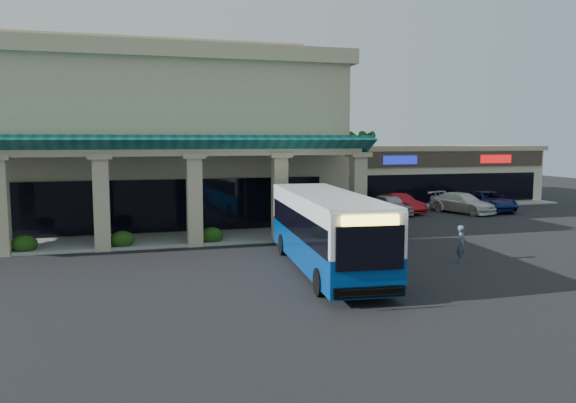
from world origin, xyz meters
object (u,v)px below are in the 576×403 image
object	(u,v)px
transit_bus	(326,232)
car_silver	(390,205)
car_gray	(488,201)
car_red	(463,203)
pedestrian	(462,244)
car_white	(399,203)

from	to	relation	value
transit_bus	car_silver	bearing A→B (deg)	60.58
car_gray	car_silver	bearing A→B (deg)	-175.98
car_red	car_gray	xyz separation A→B (m)	(2.60, 0.58, -0.01)
car_red	car_gray	world-z (taller)	car_red
transit_bus	pedestrian	world-z (taller)	transit_bus
pedestrian	car_red	size ratio (longest dim) A/B	0.32
transit_bus	car_red	bearing A→B (deg)	47.33
car_white	car_red	xyz separation A→B (m)	(4.57, -1.23, 0.03)
car_silver	car_gray	distance (m)	8.19
car_red	car_silver	bearing A→B (deg)	153.03
transit_bus	car_red	xyz separation A→B (m)	(16.04, 14.61, -0.86)
pedestrian	car_white	world-z (taller)	pedestrian
transit_bus	car_gray	xyz separation A→B (m)	(18.64, 15.19, -0.86)
car_white	car_gray	xyz separation A→B (m)	(7.17, -0.65, 0.03)
transit_bus	pedestrian	distance (m)	6.39
car_white	pedestrian	bearing A→B (deg)	-122.74
pedestrian	car_gray	bearing A→B (deg)	4.89
pedestrian	car_white	xyz separation A→B (m)	(5.14, 16.05, -0.11)
car_silver	car_red	size ratio (longest dim) A/B	0.82
transit_bus	car_white	size ratio (longest dim) A/B	2.63
car_red	car_gray	bearing A→B (deg)	-7.95
car_silver	car_white	bearing A→B (deg)	24.88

